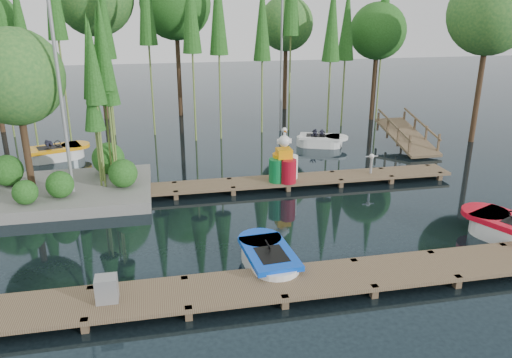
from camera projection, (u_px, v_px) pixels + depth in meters
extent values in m
plane|color=#19272E|center=(244.00, 217.00, 15.97)|extent=(90.00, 90.00, 0.00)
cube|color=brown|center=(278.00, 283.00, 11.73)|extent=(18.00, 1.50, 0.10)
cube|color=brown|center=(85.00, 330.00, 10.40)|extent=(0.16, 0.16, 0.50)
cube|color=brown|center=(92.00, 297.00, 11.56)|extent=(0.16, 0.16, 0.50)
cube|color=brown|center=(189.00, 317.00, 10.81)|extent=(0.16, 0.16, 0.50)
cube|color=brown|center=(185.00, 287.00, 11.97)|extent=(0.16, 0.16, 0.50)
cube|color=brown|center=(285.00, 306.00, 11.22)|extent=(0.16, 0.16, 0.50)
cube|color=brown|center=(272.00, 277.00, 12.38)|extent=(0.16, 0.16, 0.50)
cube|color=brown|center=(374.00, 295.00, 11.63)|extent=(0.16, 0.16, 0.50)
cube|color=brown|center=(353.00, 269.00, 12.79)|extent=(0.16, 0.16, 0.50)
cube|color=brown|center=(457.00, 285.00, 12.04)|extent=(0.16, 0.16, 0.50)
cube|color=brown|center=(430.00, 260.00, 13.20)|extent=(0.16, 0.16, 0.50)
cube|color=brown|center=(501.00, 253.00, 13.61)|extent=(0.16, 0.16, 0.50)
cube|color=brown|center=(258.00, 182.00, 18.39)|extent=(15.00, 1.20, 0.10)
cube|color=brown|center=(54.00, 207.00, 16.66)|extent=(0.16, 0.16, 0.50)
cube|color=brown|center=(58.00, 197.00, 17.55)|extent=(0.16, 0.16, 0.50)
cube|color=brown|center=(116.00, 202.00, 17.05)|extent=(0.16, 0.16, 0.50)
cube|color=brown|center=(118.00, 193.00, 17.93)|extent=(0.16, 0.16, 0.50)
cube|color=brown|center=(176.00, 198.00, 17.43)|extent=(0.16, 0.16, 0.50)
cube|color=brown|center=(175.00, 189.00, 18.32)|extent=(0.16, 0.16, 0.50)
cube|color=brown|center=(233.00, 194.00, 17.82)|extent=(0.16, 0.16, 0.50)
cube|color=brown|center=(229.00, 185.00, 18.71)|extent=(0.16, 0.16, 0.50)
cube|color=brown|center=(288.00, 190.00, 18.21)|extent=(0.16, 0.16, 0.50)
cube|color=brown|center=(282.00, 181.00, 19.09)|extent=(0.16, 0.16, 0.50)
cube|color=brown|center=(341.00, 186.00, 18.59)|extent=(0.16, 0.16, 0.50)
cube|color=brown|center=(332.00, 178.00, 19.48)|extent=(0.16, 0.16, 0.50)
cube|color=brown|center=(391.00, 182.00, 18.98)|extent=(0.16, 0.16, 0.50)
cube|color=brown|center=(380.00, 174.00, 19.87)|extent=(0.16, 0.16, 0.50)
cube|color=brown|center=(439.00, 179.00, 19.37)|extent=(0.16, 0.16, 0.50)
cube|color=brown|center=(427.00, 171.00, 20.25)|extent=(0.16, 0.16, 0.50)
cube|color=gray|center=(61.00, 193.00, 17.54)|extent=(6.20, 4.20, 0.42)
sphere|color=#28651F|center=(7.00, 170.00, 17.50)|extent=(1.10, 1.10, 1.10)
sphere|color=#28651F|center=(60.00, 184.00, 16.44)|extent=(0.90, 0.90, 0.90)
sphere|color=#28651F|center=(108.00, 158.00, 18.69)|extent=(1.20, 1.20, 1.20)
sphere|color=#28651F|center=(25.00, 192.00, 15.89)|extent=(0.80, 0.80, 0.80)
sphere|color=#28651F|center=(123.00, 173.00, 17.35)|extent=(1.00, 1.00, 1.00)
cylinder|color=#3E2A1A|center=(25.00, 142.00, 17.12)|extent=(0.24, 0.24, 3.60)
sphere|color=#3D772D|center=(15.00, 77.00, 16.38)|extent=(3.20, 3.20, 3.20)
cylinder|color=olive|center=(106.00, 110.00, 17.47)|extent=(0.07, 0.07, 5.93)
cone|color=#28651F|center=(99.00, 49.00, 16.78)|extent=(0.70, 0.70, 2.97)
cylinder|color=olive|center=(96.00, 115.00, 17.30)|extent=(0.07, 0.07, 5.66)
cone|color=#28651F|center=(90.00, 56.00, 16.64)|extent=(0.70, 0.70, 2.83)
cylinder|color=olive|center=(112.00, 119.00, 17.64)|extent=(0.07, 0.07, 5.22)
cone|color=#28651F|center=(107.00, 67.00, 17.03)|extent=(0.70, 0.70, 2.61)
cylinder|color=olive|center=(99.00, 120.00, 16.77)|extent=(0.07, 0.07, 5.53)
cone|color=#28651F|center=(92.00, 62.00, 16.13)|extent=(0.70, 0.70, 2.76)
cylinder|color=olive|center=(97.00, 141.00, 17.11)|extent=(0.07, 0.07, 4.01)
cone|color=#28651F|center=(92.00, 101.00, 16.65)|extent=(0.70, 0.70, 2.01)
cylinder|color=olive|center=(109.00, 108.00, 17.36)|extent=(0.07, 0.07, 6.11)
cone|color=#28651F|center=(103.00, 44.00, 16.64)|extent=(0.70, 0.70, 3.05)
cylinder|color=#3E2A1A|center=(480.00, 80.00, 23.77)|extent=(0.26, 0.26, 6.06)
sphere|color=#3D772D|center=(490.00, 13.00, 22.76)|extent=(3.81, 3.81, 3.81)
cylinder|color=#3E2A1A|center=(374.00, 76.00, 28.72)|extent=(0.26, 0.26, 5.02)
sphere|color=#28651F|center=(378.00, 31.00, 27.89)|extent=(3.16, 3.16, 3.16)
cylinder|color=#3E2A1A|center=(285.00, 67.00, 31.61)|extent=(0.26, 0.26, 5.31)
sphere|color=#3D772D|center=(286.00, 24.00, 30.73)|extent=(3.34, 3.34, 3.34)
cylinder|color=#3E2A1A|center=(178.00, 62.00, 29.52)|extent=(0.26, 0.26, 6.46)
sphere|color=#28651F|center=(175.00, 4.00, 28.44)|extent=(4.06, 4.06, 4.06)
cylinder|color=#3E2A1A|center=(101.00, 60.00, 28.58)|extent=(0.26, 0.26, 6.85)
cylinder|color=olive|center=(1.00, 53.00, 24.26)|extent=(0.09, 0.09, 8.36)
cylinder|color=olive|center=(26.00, 67.00, 22.63)|extent=(0.09, 0.09, 7.48)
cone|color=#28651F|center=(19.00, 19.00, 21.93)|extent=(0.90, 0.90, 4.11)
cylinder|color=olive|center=(59.00, 41.00, 23.08)|extent=(0.09, 0.09, 9.66)
cylinder|color=olive|center=(108.00, 60.00, 24.73)|extent=(0.09, 0.09, 7.69)
cone|color=#28651F|center=(103.00, 14.00, 24.02)|extent=(0.90, 0.90, 4.23)
cylinder|color=olive|center=(149.00, 46.00, 24.58)|extent=(0.09, 0.09, 8.99)
cylinder|color=olive|center=(193.00, 54.00, 23.56)|extent=(0.09, 0.09, 8.44)
cone|color=#28651F|center=(190.00, 1.00, 22.78)|extent=(0.90, 0.90, 4.64)
cylinder|color=olive|center=(219.00, 56.00, 23.97)|extent=(0.09, 0.09, 8.22)
cone|color=#28651F|center=(218.00, 5.00, 23.20)|extent=(0.90, 0.90, 4.52)
cylinder|color=olive|center=(262.00, 61.00, 25.35)|extent=(0.09, 0.09, 7.41)
cone|color=#28651F|center=(262.00, 18.00, 24.66)|extent=(0.90, 0.90, 4.07)
cylinder|color=olive|center=(291.00, 36.00, 25.45)|extent=(0.09, 0.09, 9.77)
cylinder|color=olive|center=(330.00, 62.00, 25.01)|extent=(0.09, 0.09, 7.40)
cone|color=#28651F|center=(332.00, 19.00, 24.32)|extent=(0.90, 0.90, 4.07)
cylinder|color=olive|center=(345.00, 61.00, 26.79)|extent=(0.09, 0.09, 7.14)
cone|color=#28651F|center=(347.00, 22.00, 26.13)|extent=(0.90, 0.90, 3.93)
cylinder|color=olive|center=(382.00, 44.00, 27.96)|extent=(0.09, 0.09, 8.61)
cylinder|color=gray|center=(61.00, 101.00, 16.07)|extent=(0.12, 0.12, 7.00)
cylinder|color=gray|center=(281.00, 65.00, 25.73)|extent=(0.12, 0.12, 7.00)
cube|color=brown|center=(407.00, 137.00, 23.51)|extent=(1.50, 3.94, 0.95)
cube|color=brown|center=(410.00, 145.00, 21.88)|extent=(0.08, 0.08, 0.90)
cube|color=brown|center=(398.00, 137.00, 22.86)|extent=(0.08, 0.08, 0.90)
cube|color=brown|center=(388.00, 129.00, 23.84)|extent=(0.08, 0.08, 0.90)
cube|color=brown|center=(378.00, 122.00, 24.82)|extent=(0.08, 0.08, 0.90)
cube|color=brown|center=(394.00, 125.00, 23.18)|extent=(0.06, 3.54, 0.83)
cube|color=brown|center=(439.00, 144.00, 22.15)|extent=(0.08, 0.08, 0.90)
cube|color=brown|center=(426.00, 135.00, 23.13)|extent=(0.08, 0.08, 0.90)
cube|color=brown|center=(415.00, 128.00, 24.11)|extent=(0.08, 0.08, 0.90)
cube|color=brown|center=(404.00, 120.00, 25.09)|extent=(0.08, 0.08, 0.90)
cube|color=brown|center=(422.00, 123.00, 23.44)|extent=(0.06, 3.54, 0.83)
cube|color=white|center=(269.00, 263.00, 12.77)|extent=(1.23, 1.23, 0.52)
cylinder|color=white|center=(263.00, 253.00, 13.29)|extent=(1.23, 1.23, 0.52)
cylinder|color=white|center=(276.00, 274.00, 12.25)|extent=(1.23, 1.23, 0.52)
cube|color=blue|center=(269.00, 253.00, 12.68)|extent=(1.31, 2.07, 0.13)
cylinder|color=blue|center=(260.00, 239.00, 13.44)|extent=(1.25, 1.25, 0.13)
cube|color=black|center=(272.00, 255.00, 12.49)|extent=(0.78, 0.99, 0.06)
torus|color=black|center=(268.00, 244.00, 12.74)|extent=(0.16, 0.27, 0.25)
cylinder|color=white|center=(493.00, 227.00, 14.78)|extent=(1.78, 1.78, 0.61)
cylinder|color=red|center=(485.00, 213.00, 14.90)|extent=(1.81, 1.81, 0.16)
cube|color=white|center=(56.00, 155.00, 21.88)|extent=(1.54, 1.54, 0.55)
cylinder|color=white|center=(70.00, 153.00, 22.17)|extent=(1.54, 1.54, 0.55)
cylinder|color=white|center=(41.00, 157.00, 21.58)|extent=(1.54, 1.54, 0.55)
cube|color=#FFA00D|center=(55.00, 148.00, 21.78)|extent=(2.38, 1.86, 0.14)
cylinder|color=#FFA00D|center=(75.00, 145.00, 22.21)|extent=(1.57, 1.57, 0.14)
cube|color=black|center=(50.00, 148.00, 21.66)|extent=(1.18, 1.03, 0.06)
torus|color=black|center=(58.00, 143.00, 21.78)|extent=(0.31, 0.23, 0.27)
imported|color=#1E1E2D|center=(48.00, 143.00, 21.56)|extent=(0.52, 0.45, 0.98)
cube|color=white|center=(319.00, 142.00, 23.93)|extent=(1.41, 1.41, 0.50)
cylinder|color=white|center=(331.00, 143.00, 23.85)|extent=(1.41, 1.41, 0.50)
cylinder|color=white|center=(308.00, 142.00, 24.02)|extent=(1.41, 1.41, 0.50)
cube|color=white|center=(320.00, 137.00, 23.84)|extent=(2.17, 1.72, 0.13)
cylinder|color=white|center=(336.00, 138.00, 23.72)|extent=(1.43, 1.43, 0.13)
cube|color=black|center=(316.00, 136.00, 23.86)|extent=(1.08, 0.95, 0.05)
torus|color=black|center=(323.00, 133.00, 23.76)|extent=(0.28, 0.22, 0.24)
imported|color=#1E1E2D|center=(315.00, 132.00, 23.80)|extent=(0.44, 0.38, 0.82)
imported|color=#1E1E2D|center=(322.00, 132.00, 24.06)|extent=(0.34, 0.29, 0.62)
cube|color=gray|center=(107.00, 289.00, 10.88)|extent=(0.47, 0.40, 0.58)
cylinder|color=#FFA00D|center=(281.00, 167.00, 18.37)|extent=(0.66, 0.66, 0.99)
cylinder|color=#0C6E32|center=(277.00, 170.00, 18.17)|extent=(0.58, 0.58, 0.87)
cylinder|color=white|center=(290.00, 167.00, 18.55)|extent=(0.58, 0.58, 0.87)
cylinder|color=#A70B1C|center=(288.00, 171.00, 18.07)|extent=(0.58, 0.58, 0.87)
cube|color=#FFA00D|center=(284.00, 153.00, 18.11)|extent=(0.53, 0.53, 0.34)
sphere|color=white|center=(284.00, 141.00, 17.96)|extent=(0.42, 0.42, 0.42)
cylinder|color=white|center=(284.00, 135.00, 17.88)|extent=(0.10, 0.10, 0.29)
sphere|color=white|center=(285.00, 130.00, 17.83)|extent=(0.19, 0.19, 0.19)
cone|color=orange|center=(286.00, 132.00, 17.66)|extent=(0.10, 0.29, 0.10)
cube|color=white|center=(284.00, 141.00, 17.96)|extent=(0.53, 0.06, 0.17)
cylinder|color=gray|center=(371.00, 166.00, 19.12)|extent=(0.10, 0.10, 0.58)
sphere|color=white|center=(372.00, 156.00, 18.99)|extent=(0.19, 0.19, 0.19)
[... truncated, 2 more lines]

